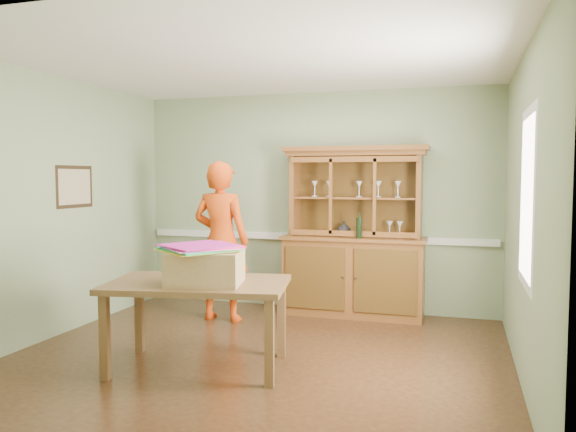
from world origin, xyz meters
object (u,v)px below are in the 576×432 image
(dining_table, at_px, (198,292))
(person, at_px, (221,241))
(cardboard_box, at_px, (205,268))
(china_hutch, at_px, (354,256))

(dining_table, height_order, person, person)
(dining_table, distance_m, cardboard_box, 0.27)
(china_hutch, relative_size, dining_table, 1.22)
(dining_table, xyz_separation_m, cardboard_box, (0.11, -0.09, 0.23))
(dining_table, relative_size, cardboard_box, 2.77)
(dining_table, bearing_deg, person, 96.50)
(dining_table, bearing_deg, china_hutch, 56.87)
(person, bearing_deg, china_hutch, -152.54)
(china_hutch, distance_m, person, 1.59)
(dining_table, bearing_deg, cardboard_box, -47.83)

